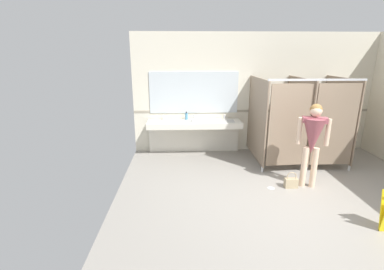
% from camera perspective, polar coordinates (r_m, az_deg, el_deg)
% --- Properties ---
extents(ground_plane, '(6.37, 5.92, 0.10)m').
position_cam_1_polar(ground_plane, '(5.37, 20.18, -12.68)').
color(ground_plane, gray).
extents(wall_back, '(6.37, 0.12, 2.98)m').
position_cam_1_polar(wall_back, '(7.37, 13.49, 8.29)').
color(wall_back, beige).
rests_on(wall_back, ground_plane).
extents(wall_back_tile_band, '(6.37, 0.01, 0.06)m').
position_cam_1_polar(wall_back_tile_band, '(7.38, 13.40, 4.85)').
color(wall_back_tile_band, '#9E937F').
rests_on(wall_back_tile_band, wall_back).
extents(vanity_counter, '(2.32, 0.59, 0.98)m').
position_cam_1_polar(vanity_counter, '(7.00, 0.45, 1.25)').
color(vanity_counter, silver).
rests_on(vanity_counter, ground_plane).
extents(mirror_panel, '(2.22, 0.02, 1.03)m').
position_cam_1_polar(mirror_panel, '(7.03, 0.38, 8.71)').
color(mirror_panel, silver).
rests_on(mirror_panel, wall_back).
extents(bathroom_stalls, '(1.99, 1.54, 1.99)m').
position_cam_1_polar(bathroom_stalls, '(6.73, 21.56, 2.97)').
color(bathroom_stalls, '#84705B').
rests_on(bathroom_stalls, ground_plane).
extents(person_standing, '(0.55, 0.49, 1.61)m').
position_cam_1_polar(person_standing, '(5.56, 23.57, -0.19)').
color(person_standing, beige).
rests_on(person_standing, ground_plane).
extents(handbag, '(0.24, 0.12, 0.32)m').
position_cam_1_polar(handbag, '(5.70, 19.67, -9.15)').
color(handbag, tan).
rests_on(handbag, ground_plane).
extents(soap_dispenser, '(0.07, 0.07, 0.20)m').
position_cam_1_polar(soap_dispenser, '(7.00, -1.15, 3.88)').
color(soap_dispenser, teal).
rests_on(soap_dispenser, vanity_counter).
extents(paper_cup, '(0.07, 0.07, 0.08)m').
position_cam_1_polar(paper_cup, '(6.73, 0.12, 2.97)').
color(paper_cup, white).
rests_on(paper_cup, vanity_counter).
extents(floor_drain_cover, '(0.14, 0.14, 0.01)m').
position_cam_1_polar(floor_drain_cover, '(5.60, 15.94, -10.43)').
color(floor_drain_cover, '#B7BABF').
rests_on(floor_drain_cover, ground_plane).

